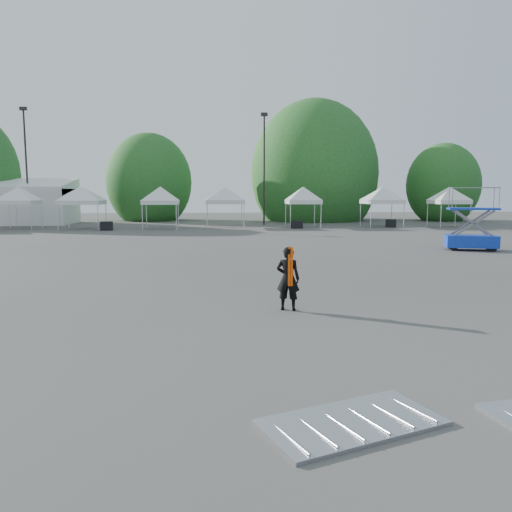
{
  "coord_description": "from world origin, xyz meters",
  "views": [
    {
      "loc": [
        -1.89,
        -12.54,
        2.82
      ],
      "look_at": [
        -0.77,
        -0.6,
        1.3
      ],
      "focal_mm": 35.0,
      "sensor_mm": 36.0,
      "label": 1
    }
  ],
  "objects": [
    {
      "name": "tree_mid_w",
      "position": [
        -8.0,
        40.0,
        3.93
      ],
      "size": [
        4.16,
        4.16,
        6.33
      ],
      "color": "#382314",
      "rests_on": "ground"
    },
    {
      "name": "crate_east",
      "position": [
        13.14,
        27.65,
        0.33
      ],
      "size": [
        1.03,
        0.93,
        0.66
      ],
      "primitive_type": "cube",
      "rotation": [
        0.0,
        0.0,
        -0.4
      ],
      "color": "black",
      "rests_on": "ground"
    },
    {
      "name": "crate_mid",
      "position": [
        5.05,
        26.82,
        0.31
      ],
      "size": [
        0.98,
        0.88,
        0.62
      ],
      "primitive_type": "cube",
      "rotation": [
        0.0,
        0.0,
        0.41
      ],
      "color": "black",
      "rests_on": "ground"
    },
    {
      "name": "scissor_lift",
      "position": [
        11.02,
        10.93,
        1.56
      ],
      "size": [
        2.65,
        1.86,
        3.1
      ],
      "rotation": [
        0.0,
        0.0,
        -0.3
      ],
      "color": "#0D0FAE",
      "rests_on": "ground"
    },
    {
      "name": "tent_f",
      "position": [
        5.79,
        28.02,
        3.06
      ],
      "size": [
        3.78,
        3.78,
        3.88
      ],
      "color": "silver",
      "rests_on": "ground"
    },
    {
      "name": "tent_c",
      "position": [
        -11.82,
        27.87,
        3.06
      ],
      "size": [
        4.5,
        4.5,
        3.88
      ],
      "color": "silver",
      "rests_on": "ground"
    },
    {
      "name": "tent_d",
      "position": [
        -5.7,
        27.47,
        3.06
      ],
      "size": [
        3.92,
        3.92,
        3.88
      ],
      "color": "silver",
      "rests_on": "ground"
    },
    {
      "name": "ground",
      "position": [
        0.0,
        0.0,
        0.0
      ],
      "size": [
        120.0,
        120.0,
        0.0
      ],
      "primitive_type": "plane",
      "color": "#474442",
      "rests_on": "ground"
    },
    {
      "name": "tent_g",
      "position": [
        12.51,
        28.2,
        3.06
      ],
      "size": [
        4.21,
        4.21,
        3.88
      ],
      "color": "silver",
      "rests_on": "ground"
    },
    {
      "name": "light_pole_west",
      "position": [
        -18.0,
        34.0,
        5.77
      ],
      "size": [
        0.6,
        0.25,
        10.3
      ],
      "color": "black",
      "rests_on": "ground"
    },
    {
      "name": "barrier_left",
      "position": [
        -0.18,
        -6.87,
        0.03
      ],
      "size": [
        2.44,
        1.78,
        0.07
      ],
      "rotation": [
        0.0,
        0.0,
        0.35
      ],
      "color": "#A2A5AA",
      "rests_on": "ground"
    },
    {
      "name": "tent_e",
      "position": [
        -0.58,
        28.9,
        3.06
      ],
      "size": [
        4.45,
        4.45,
        3.88
      ],
      "color": "silver",
      "rests_on": "ground"
    },
    {
      "name": "tent_h",
      "position": [
        17.85,
        27.19,
        3.06
      ],
      "size": [
        3.79,
        3.79,
        3.88
      ],
      "color": "silver",
      "rests_on": "ground"
    },
    {
      "name": "crate_west",
      "position": [
        -9.66,
        26.11,
        0.34
      ],
      "size": [
        0.9,
        0.72,
        0.67
      ],
      "primitive_type": "cube",
      "rotation": [
        0.0,
        0.0,
        0.05
      ],
      "color": "black",
      "rests_on": "ground"
    },
    {
      "name": "tree_far_e",
      "position": [
        22.0,
        37.0,
        3.63
      ],
      "size": [
        3.84,
        3.84,
        5.84
      ],
      "color": "#382314",
      "rests_on": "ground"
    },
    {
      "name": "light_pole_east",
      "position": [
        3.0,
        32.0,
        5.52
      ],
      "size": [
        0.6,
        0.25,
        9.8
      ],
      "color": "black",
      "rests_on": "ground"
    },
    {
      "name": "tree_mid_e",
      "position": [
        9.0,
        39.0,
        4.84
      ],
      "size": [
        5.12,
        5.12,
        7.79
      ],
      "color": "#382314",
      "rests_on": "ground"
    },
    {
      "name": "man",
      "position": [
        -0.02,
        -0.85,
        0.78
      ],
      "size": [
        0.66,
        0.53,
        1.55
      ],
      "rotation": [
        0.0,
        0.0,
        2.81
      ],
      "color": "black",
      "rests_on": "ground"
    },
    {
      "name": "tent_b",
      "position": [
        -16.87,
        28.66,
        3.06
      ],
      "size": [
        3.92,
        3.92,
        3.88
      ],
      "color": "silver",
      "rests_on": "ground"
    }
  ]
}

